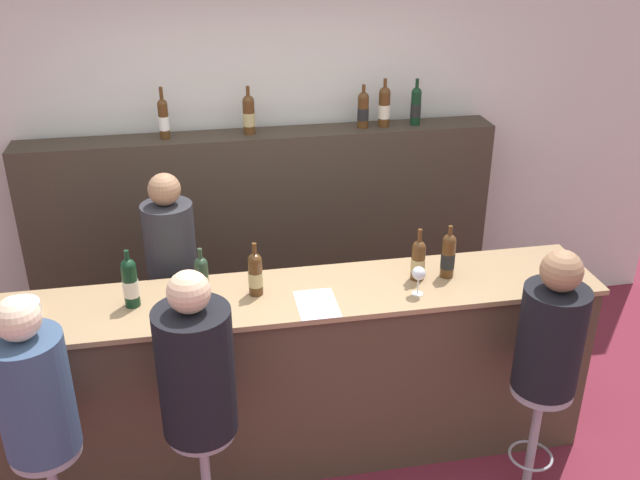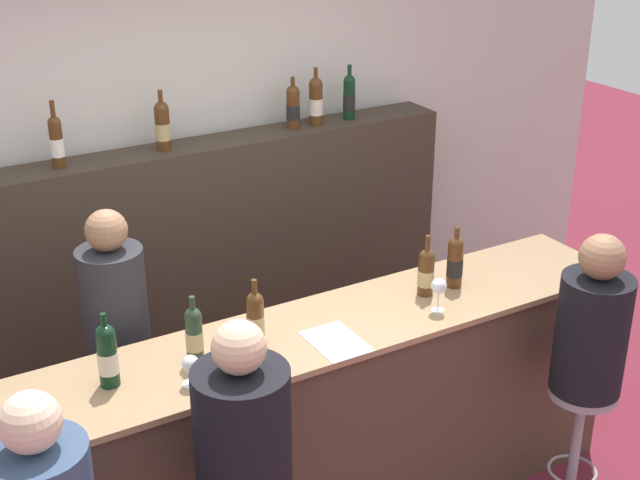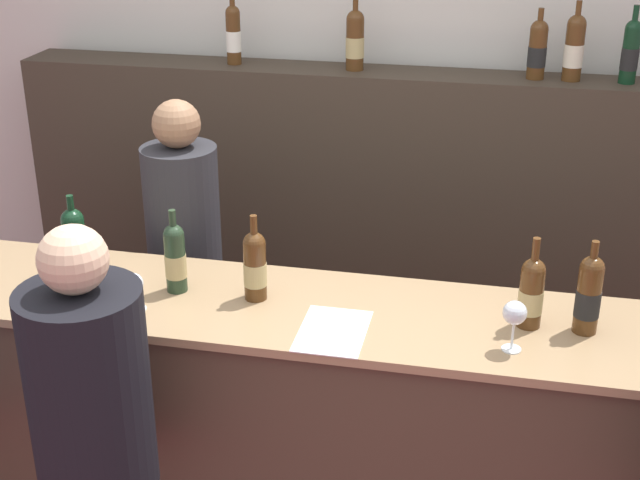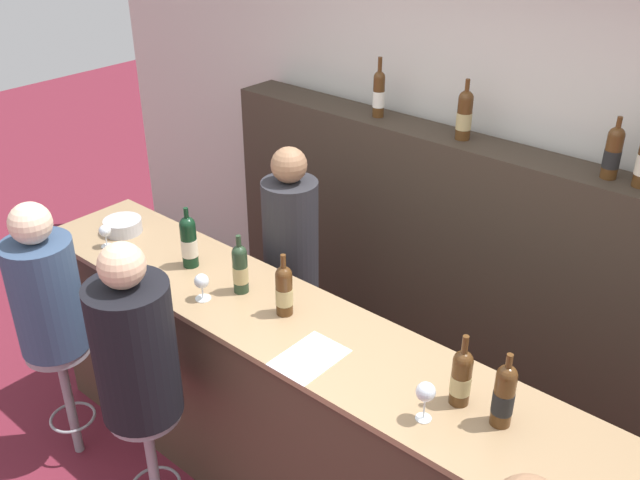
# 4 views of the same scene
# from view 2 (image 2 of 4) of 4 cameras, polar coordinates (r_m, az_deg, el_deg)

# --- Properties ---
(wall_back) EXTENTS (6.40, 0.05, 2.60)m
(wall_back) POSITION_cam_2_polar(r_m,az_deg,el_deg) (5.09, -9.86, 3.39)
(wall_back) COLOR beige
(wall_back) RESTS_ON ground_plane
(bar_counter) EXTENTS (3.42, 0.58, 1.09)m
(bar_counter) POSITION_cam_2_polar(r_m,az_deg,el_deg) (4.22, -1.47, -12.53)
(bar_counter) COLOR #473828
(bar_counter) RESTS_ON ground_plane
(back_bar_cabinet) EXTENTS (3.22, 0.28, 1.59)m
(back_bar_cabinet) POSITION_cam_2_polar(r_m,az_deg,el_deg) (5.09, -8.55, -2.68)
(back_bar_cabinet) COLOR #382D23
(back_bar_cabinet) RESTS_ON ground_plane
(wine_bottle_counter_0) EXTENTS (0.08, 0.08, 0.32)m
(wine_bottle_counter_0) POSITION_cam_2_polar(r_m,az_deg,el_deg) (3.61, -13.45, -7.15)
(wine_bottle_counter_0) COLOR black
(wine_bottle_counter_0) RESTS_ON bar_counter
(wine_bottle_counter_1) EXTENTS (0.07, 0.07, 0.30)m
(wine_bottle_counter_1) POSITION_cam_2_polar(r_m,az_deg,el_deg) (3.71, -8.06, -5.96)
(wine_bottle_counter_1) COLOR #233823
(wine_bottle_counter_1) RESTS_ON bar_counter
(wine_bottle_counter_2) EXTENTS (0.08, 0.08, 0.30)m
(wine_bottle_counter_2) POSITION_cam_2_polar(r_m,az_deg,el_deg) (3.81, -4.16, -4.97)
(wine_bottle_counter_2) COLOR #4C2D14
(wine_bottle_counter_2) RESTS_ON bar_counter
(wine_bottle_counter_3) EXTENTS (0.08, 0.08, 0.30)m
(wine_bottle_counter_3) POSITION_cam_2_polar(r_m,az_deg,el_deg) (4.23, 6.80, -2.01)
(wine_bottle_counter_3) COLOR #4C2D14
(wine_bottle_counter_3) RESTS_ON bar_counter
(wine_bottle_counter_4) EXTENTS (0.08, 0.08, 0.31)m
(wine_bottle_counter_4) POSITION_cam_2_polar(r_m,az_deg,el_deg) (4.33, 8.64, -1.36)
(wine_bottle_counter_4) COLOR #4C2D14
(wine_bottle_counter_4) RESTS_ON bar_counter
(wine_bottle_backbar_0) EXTENTS (0.07, 0.07, 0.34)m
(wine_bottle_backbar_0) POSITION_cam_2_polar(r_m,az_deg,el_deg) (4.58, -16.52, 6.10)
(wine_bottle_backbar_0) COLOR #4C2D14
(wine_bottle_backbar_0) RESTS_ON back_bar_cabinet
(wine_bottle_backbar_1) EXTENTS (0.08, 0.08, 0.32)m
(wine_bottle_backbar_1) POSITION_cam_2_polar(r_m,az_deg,el_deg) (4.73, -10.05, 7.24)
(wine_bottle_backbar_1) COLOR #4C2D14
(wine_bottle_backbar_1) RESTS_ON back_bar_cabinet
(wine_bottle_backbar_2) EXTENTS (0.08, 0.08, 0.29)m
(wine_bottle_backbar_2) POSITION_cam_2_polar(r_m,az_deg,el_deg) (5.04, -1.74, 8.54)
(wine_bottle_backbar_2) COLOR #4C2D14
(wine_bottle_backbar_2) RESTS_ON back_bar_cabinet
(wine_bottle_backbar_3) EXTENTS (0.08, 0.08, 0.33)m
(wine_bottle_backbar_3) POSITION_cam_2_polar(r_m,az_deg,el_deg) (5.11, -0.28, 8.91)
(wine_bottle_backbar_3) COLOR #4C2D14
(wine_bottle_backbar_3) RESTS_ON back_bar_cabinet
(wine_bottle_backbar_4) EXTENTS (0.07, 0.07, 0.32)m
(wine_bottle_backbar_4) POSITION_cam_2_polar(r_m,az_deg,el_deg) (5.22, 1.88, 9.16)
(wine_bottle_backbar_4) COLOR black
(wine_bottle_backbar_4) RESTS_ON back_bar_cabinet
(wine_glass_1) EXTENTS (0.07, 0.07, 0.13)m
(wine_glass_1) POSITION_cam_2_polar(r_m,az_deg,el_deg) (3.57, -8.29, -7.92)
(wine_glass_1) COLOR silver
(wine_glass_1) RESTS_ON bar_counter
(wine_glass_2) EXTENTS (0.07, 0.07, 0.16)m
(wine_glass_2) POSITION_cam_2_polar(r_m,az_deg,el_deg) (4.09, 7.61, -3.00)
(wine_glass_2) COLOR silver
(wine_glass_2) RESTS_ON bar_counter
(tasting_menu) EXTENTS (0.21, 0.30, 0.00)m
(tasting_menu) POSITION_cam_2_polar(r_m,az_deg,el_deg) (3.86, 1.03, -6.52)
(tasting_menu) COLOR white
(tasting_menu) RESTS_ON bar_counter
(guest_seated_middle) EXTENTS (0.36, 0.36, 0.85)m
(guest_seated_middle) POSITION_cam_2_polar(r_m,az_deg,el_deg) (3.32, -4.96, -12.65)
(guest_seated_middle) COLOR black
(guest_seated_middle) RESTS_ON bar_stool_middle
(bar_stool_right) EXTENTS (0.33, 0.33, 0.71)m
(bar_stool_right) POSITION_cam_2_polar(r_m,az_deg,el_deg) (4.52, 16.27, -10.89)
(bar_stool_right) COLOR gray
(bar_stool_right) RESTS_ON ground_plane
(guest_seated_right) EXTENTS (0.33, 0.33, 0.79)m
(guest_seated_right) POSITION_cam_2_polar(r_m,az_deg,el_deg) (4.26, 17.05, -5.24)
(guest_seated_right) COLOR black
(guest_seated_right) RESTS_ON bar_stool_right
(bartender) EXTENTS (0.30, 0.30, 1.62)m
(bartender) POSITION_cam_2_polar(r_m,az_deg,el_deg) (4.33, -12.55, -8.79)
(bartender) COLOR #28282D
(bartender) RESTS_ON ground_plane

